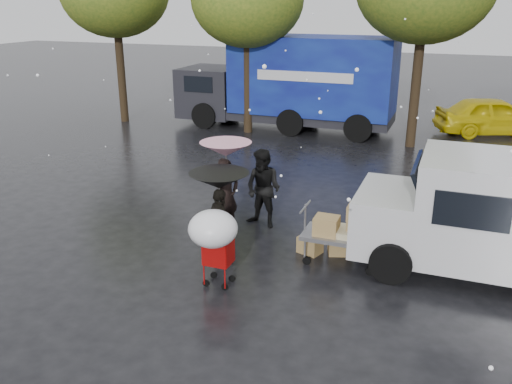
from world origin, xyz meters
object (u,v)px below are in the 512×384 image
at_px(person_black, 220,226).
at_px(white_van, 506,217).
at_px(yellow_taxi, 494,116).
at_px(person_pink, 227,197).
at_px(blue_truck, 292,83).
at_px(vendor_cart, 347,229).
at_px(shopping_cart, 214,233).

height_order(person_black, white_van, white_van).
bearing_deg(yellow_taxi, person_pink, 133.48).
xyz_separation_m(blue_truck, yellow_taxi, (7.30, 1.68, -1.05)).
relative_size(person_black, blue_truck, 0.18).
height_order(person_black, blue_truck, blue_truck).
bearing_deg(yellow_taxi, person_black, 137.43).
bearing_deg(vendor_cart, yellow_taxi, 76.71).
distance_m(shopping_cart, white_van, 5.17).
xyz_separation_m(shopping_cart, blue_truck, (-2.47, 12.33, 0.69)).
height_order(shopping_cart, white_van, white_van).
height_order(shopping_cart, blue_truck, blue_truck).
bearing_deg(person_pink, person_black, -135.67).
height_order(white_van, yellow_taxi, white_van).
bearing_deg(vendor_cart, person_pink, 169.10).
bearing_deg(person_pink, white_van, -64.26).
xyz_separation_m(person_pink, white_van, (5.41, 0.00, 0.33)).
xyz_separation_m(person_pink, shopping_cart, (0.77, -2.27, 0.23)).
distance_m(person_pink, blue_truck, 10.24).
relative_size(shopping_cart, white_van, 0.30).
distance_m(person_pink, white_van, 5.42).
xyz_separation_m(vendor_cart, shopping_cart, (-1.94, -1.75, 0.34)).
bearing_deg(yellow_taxi, white_van, 158.05).
height_order(person_black, shopping_cart, person_black).
relative_size(person_black, white_van, 0.30).
bearing_deg(vendor_cart, person_black, -160.59).
relative_size(person_pink, white_van, 0.34).
bearing_deg(person_black, white_van, -120.65).
xyz_separation_m(person_black, white_van, (4.96, 1.32, 0.41)).
bearing_deg(yellow_taxi, vendor_cart, 145.70).
xyz_separation_m(vendor_cart, white_van, (2.70, 0.52, 0.43)).
height_order(vendor_cart, yellow_taxi, yellow_taxi).
relative_size(person_pink, blue_truck, 0.20).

